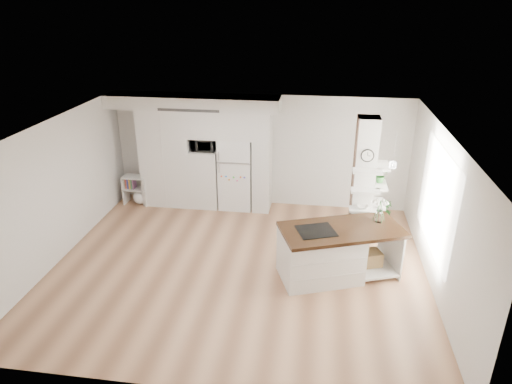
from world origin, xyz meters
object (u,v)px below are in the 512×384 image
kitchen_island (327,252)px  refrigerator (236,173)px  floor_plant_a (339,225)px  bookshelf (138,192)px

kitchen_island → refrigerator: bearing=107.8°
refrigerator → kitchen_island: size_ratio=0.74×
floor_plant_a → refrigerator: bearing=156.7°
refrigerator → bookshelf: refrigerator is taller
bookshelf → floor_plant_a: (4.90, -0.87, -0.10)m
floor_plant_a → kitchen_island: bearing=-99.4°
kitchen_island → bookshelf: bearing=130.5°
refrigerator → floor_plant_a: (2.45, -1.06, -0.66)m
refrigerator → kitchen_island: (2.17, -2.76, -0.37)m
refrigerator → floor_plant_a: refrigerator is taller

